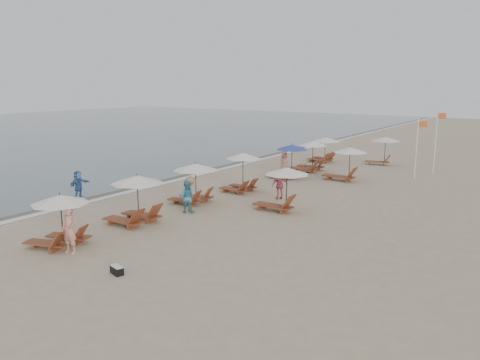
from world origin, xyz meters
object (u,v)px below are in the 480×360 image
Objects in this scene: inland_station_1 at (344,161)px; flag_pole_near at (417,145)px; inland_station_0 at (280,185)px; lounger_station_0 at (59,219)px; lounger_station_4 at (288,162)px; beachgoer_far_a at (280,185)px; lounger_station_3 at (240,172)px; beachgoer_mid_a at (187,197)px; beachgoer_far_b at (284,163)px; lounger_station_5 at (309,157)px; lounger_station_6 at (323,148)px; beachgoer_mid_b at (191,194)px; lounger_station_1 at (134,200)px; inland_station_2 at (382,147)px; duffel_bag at (117,270)px; beachgoer_near at (69,230)px; lounger_station_2 at (193,181)px; waterline_walker at (78,184)px.

flag_pole_near is (3.73, 3.33, 0.99)m from inland_station_1.
flag_pole_near is at bearing 74.51° from inland_station_0.
lounger_station_0 is 0.92× the size of lounger_station_4.
inland_station_0 is 2.55m from beachgoer_far_a.
flag_pole_near is (7.51, 9.97, 1.06)m from lounger_station_3.
beachgoer_far_b is (-0.98, 11.64, 0.00)m from beachgoer_mid_a.
lounger_station_5 is 0.92× the size of inland_station_0.
lounger_station_6 reaches higher than beachgoer_mid_b.
lounger_station_1 reaches higher than beachgoer_mid_a.
lounger_station_0 is 18.30m from beachgoer_far_b.
flag_pole_near is at bearing -49.11° from inland_station_2.
lounger_station_5 is at bearing -121.10° from inland_station_2.
lounger_station_1 is at bearing -105.40° from inland_station_1.
lounger_station_5 is 7.43m from flag_pole_near.
lounger_station_6 is 0.94× the size of inland_station_1.
lounger_station_0 is at bearing -92.53° from lounger_station_1.
beachgoer_mid_b reaches higher than duffel_bag.
flag_pole_near is at bearing -46.29° from beachgoer_far_b.
beachgoer_mid_a reaches higher than duffel_bag.
beachgoer_far_b is 2.79× the size of duffel_bag.
beachgoer_mid_a reaches higher than beachgoer_far_a.
duffel_bag is (-0.26, -26.82, -1.28)m from inland_station_2.
beachgoer_far_b is at bearing 83.36° from beachgoer_near.
beachgoer_near is at bearing 172.43° from duffel_bag.
lounger_station_2 is 0.64× the size of flag_pole_near.
waterline_walker is at bearing -20.55° from beachgoer_mid_a.
lounger_station_4 is 4.65× the size of duffel_bag.
beachgoer_far_a is (-0.95, -6.88, -0.49)m from inland_station_1.
lounger_station_1 is at bearing 131.60° from beachgoer_mid_b.
beachgoer_mid_b is at bearing 112.77° from duffel_bag.
lounger_station_5 is at bearing 109.01° from inland_station_0.
lounger_station_0 is 20.41m from lounger_station_5.
lounger_station_3 is 1.49× the size of beachgoer_far_a.
beachgoer_near is (1.10, -8.55, -0.29)m from lounger_station_2.
inland_station_0 is 1.57× the size of beachgoer_mid_b.
flag_pole_near is at bearing 31.60° from lounger_station_4.
flag_pole_near is (7.16, 14.91, 1.39)m from beachgoer_mid_b.
lounger_station_2 is at bearing 93.56° from lounger_station_1.
waterline_walker is at bearing -130.93° from flag_pole_near.
lounger_station_5 is at bearing 85.72° from lounger_station_2.
waterline_walker is (-10.47, -20.59, -0.66)m from inland_station_2.
beachgoer_far_a is (3.39, 3.39, -0.41)m from lounger_station_2.
lounger_station_0 is at bearing 170.75° from duffel_bag.
lounger_station_2 is 1.62× the size of beachgoer_mid_a.
lounger_station_2 reaches higher than duffel_bag.
beachgoer_far_a is at bearing 68.99° from beachgoer_near.
lounger_station_5 reaches higher than lounger_station_6.
inland_station_2 reaches higher than beachgoer_mid_a.
inland_station_1 is (4.34, 10.27, 0.08)m from lounger_station_2.
lounger_station_2 is at bearing 87.19° from beachgoer_near.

